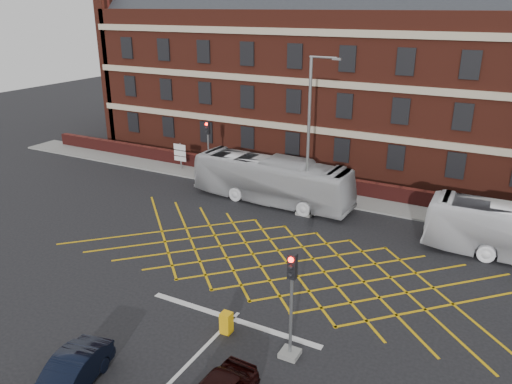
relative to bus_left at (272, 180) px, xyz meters
The scene contains 13 objects.
ground 10.34m from the bus_left, 64.10° to the right, with size 120.00×120.00×0.00m, color black.
victorian_building 15.02m from the bus_left, 69.77° to the left, with size 51.00×12.17×20.40m.
boundary_wall 5.94m from the bus_left, 40.36° to the left, with size 56.00×0.50×1.10m, color #4F1715.
far_pavement 5.47m from the bus_left, 32.04° to the left, with size 60.00×3.00×0.12m, color slate.
box_junction_hatching 8.61m from the bus_left, 58.19° to the right, with size 11.50×0.12×0.02m, color #CC990C.
stop_line 13.55m from the bus_left, 70.62° to the right, with size 8.00×0.30×0.02m, color silver.
bus_left is the anchor object (origin of this frame).
car_navy 18.93m from the bus_left, 84.82° to the right, with size 1.30×3.74×1.23m, color black.
traffic_light_near 15.64m from the bus_left, 61.13° to the right, with size 0.70×0.70×4.27m.
traffic_light_far 6.90m from the bus_left, 159.94° to the left, with size 0.70×0.70×4.27m.
street_lamp 3.54m from the bus_left, 16.71° to the right, with size 2.25×1.00×9.65m.
direction_signs 9.72m from the bus_left, 164.13° to the left, with size 1.10×0.16×2.20m.
utility_cabinet 14.42m from the bus_left, 70.85° to the right, with size 0.43×0.41×0.90m, color #E7A60D.
Camera 1 is at (9.16, -18.61, 12.33)m, focal length 35.00 mm.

